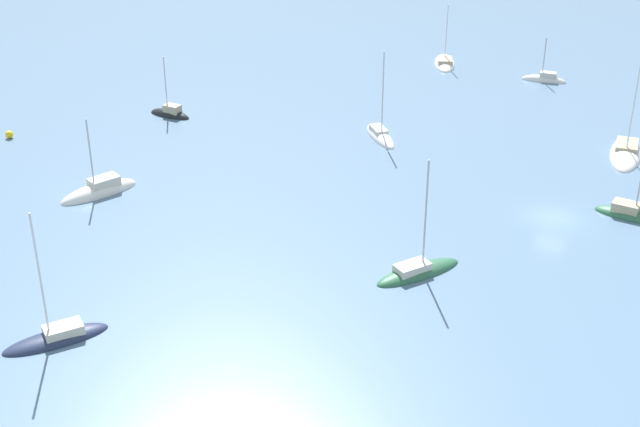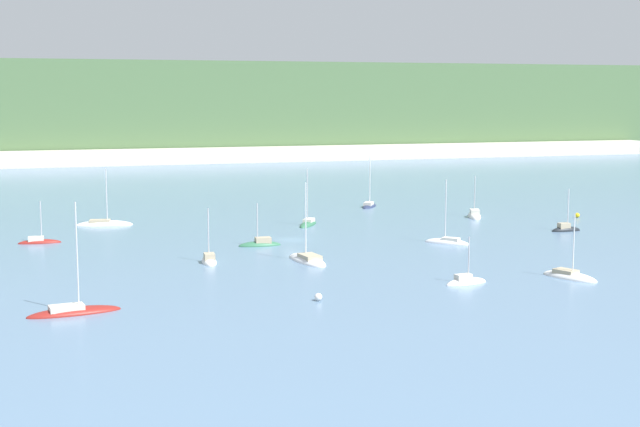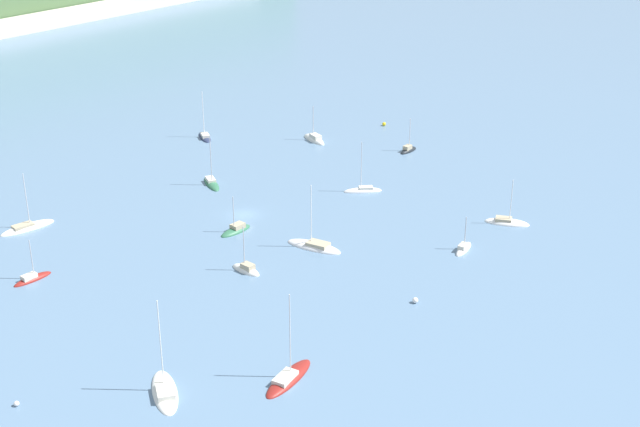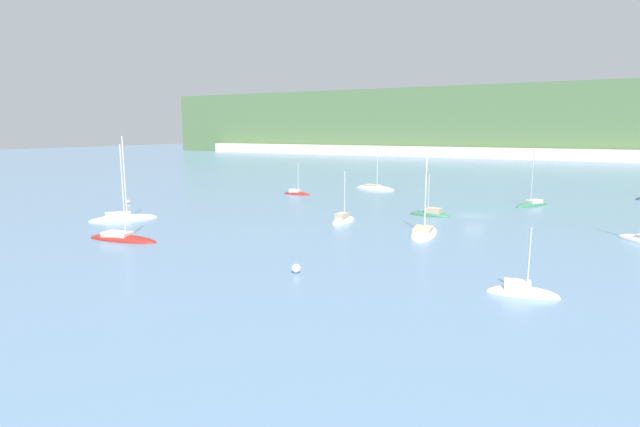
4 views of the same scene
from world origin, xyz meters
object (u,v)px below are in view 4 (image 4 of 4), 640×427
at_px(sailboat_1, 424,234).
at_px(mooring_buoy_2, 128,202).
at_px(sailboat_6, 122,239).
at_px(sailboat_9, 343,221).
at_px(sailboat_2, 123,219).
at_px(sailboat_5, 430,215).
at_px(sailboat_13, 297,194).
at_px(sailboat_10, 532,205).
at_px(mooring_buoy_0, 296,268).
at_px(sailboat_3, 375,189).
at_px(sailboat_11, 522,294).

relative_size(sailboat_1, mooring_buoy_2, 17.60).
distance_m(sailboat_6, mooring_buoy_2, 29.55).
bearing_deg(sailboat_1, sailboat_9, 68.05).
relative_size(sailboat_1, sailboat_6, 0.94).
height_order(sailboat_2, mooring_buoy_2, sailboat_2).
height_order(sailboat_1, sailboat_6, sailboat_6).
distance_m(sailboat_1, sailboat_5, 13.41).
bearing_deg(sailboat_13, sailboat_1, -34.96).
relative_size(sailboat_9, sailboat_10, 0.78).
xyz_separation_m(sailboat_10, mooring_buoy_2, (-59.67, -28.87, 0.19)).
distance_m(sailboat_9, mooring_buoy_0, 24.63).
height_order(sailboat_3, sailboat_13, sailboat_3).
xyz_separation_m(sailboat_9, mooring_buoy_0, (6.77, -23.68, 0.26)).
distance_m(sailboat_10, sailboat_13, 41.30).
bearing_deg(mooring_buoy_2, mooring_buoy_0, -25.61).
relative_size(sailboat_1, sailboat_9, 1.42).
distance_m(sailboat_6, sailboat_9, 27.59).
height_order(sailboat_5, sailboat_11, sailboat_5).
bearing_deg(sailboat_2, sailboat_10, -14.24).
bearing_deg(sailboat_1, sailboat_6, 114.91).
xyz_separation_m(sailboat_11, sailboat_13, (-44.70, 42.32, 0.00)).
bearing_deg(sailboat_3, sailboat_6, -87.34).
distance_m(sailboat_2, sailboat_13, 35.01).
distance_m(sailboat_5, sailboat_9, 13.59).
bearing_deg(sailboat_10, sailboat_6, -6.55).
distance_m(sailboat_1, sailboat_3, 45.14).
bearing_deg(mooring_buoy_0, sailboat_5, 86.32).
bearing_deg(sailboat_2, mooring_buoy_0, -71.52).
bearing_deg(sailboat_1, sailboat_5, 4.14).
distance_m(sailboat_1, sailboat_6, 34.46).
xyz_separation_m(sailboat_5, sailboat_9, (-8.96, -10.22, 0.01)).
distance_m(sailboat_5, sailboat_13, 31.12).
bearing_deg(sailboat_13, sailboat_5, -18.84).
height_order(sailboat_10, mooring_buoy_2, sailboat_10).
bearing_deg(sailboat_6, sailboat_10, 43.66).
bearing_deg(sailboat_13, sailboat_11, -40.99).
height_order(sailboat_3, mooring_buoy_0, sailboat_3).
relative_size(sailboat_10, sailboat_11, 1.64).
bearing_deg(sailboat_11, sailboat_5, 107.96).
distance_m(sailboat_3, mooring_buoy_0, 62.56).
bearing_deg(mooring_buoy_0, sailboat_9, 105.96).
bearing_deg(sailboat_5, sailboat_2, 34.96).
distance_m(sailboat_6, sailboat_10, 61.75).
bearing_deg(sailboat_9, sailboat_2, 118.94).
bearing_deg(sailboat_2, sailboat_11, -62.55).
bearing_deg(mooring_buoy_2, sailboat_5, 14.18).
xyz_separation_m(sailboat_6, mooring_buoy_0, (23.74, -1.92, 0.29)).
relative_size(sailboat_5, sailboat_6, 0.58).
bearing_deg(sailboat_11, sailboat_10, 85.63).
height_order(sailboat_10, sailboat_13, sailboat_10).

